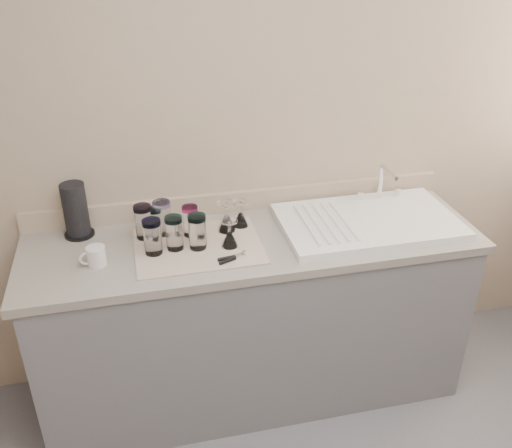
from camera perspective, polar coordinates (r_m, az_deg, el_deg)
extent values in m
cube|color=tan|center=(2.68, -1.70, 8.21)|extent=(3.50, 0.04, 2.50)
cube|color=slate|center=(2.84, -0.22, -9.66)|extent=(2.00, 0.60, 0.86)
cube|color=gray|center=(2.58, -0.24, -1.81)|extent=(2.06, 0.62, 0.04)
cube|color=white|center=(2.72, 11.12, 0.24)|extent=(0.82, 0.50, 0.03)
cylinder|color=silver|center=(2.89, 12.34, 4.27)|extent=(0.02, 0.02, 0.18)
cylinder|color=silver|center=(2.79, 13.17, 5.08)|extent=(0.02, 0.16, 0.02)
cylinder|color=silver|center=(2.88, 10.38, 2.84)|extent=(0.03, 0.03, 0.04)
cylinder|color=silver|center=(2.96, 13.96, 3.19)|extent=(0.03, 0.03, 0.04)
cube|color=beige|center=(2.51, -5.80, -2.22)|extent=(0.55, 0.42, 0.01)
cylinder|color=white|center=(2.58, -11.17, 0.02)|extent=(0.07, 0.07, 0.14)
cylinder|color=#6F4399|center=(2.54, -11.33, 1.57)|extent=(0.08, 0.08, 0.02)
cylinder|color=white|center=(2.59, -9.31, 0.43)|extent=(0.08, 0.08, 0.14)
cylinder|color=#A99CE4|center=(2.56, -9.45, 1.99)|extent=(0.08, 0.08, 0.02)
cylinder|color=white|center=(2.57, -6.56, 0.15)|extent=(0.07, 0.07, 0.12)
cylinder|color=#C31A7B|center=(2.54, -6.65, 1.55)|extent=(0.07, 0.07, 0.02)
cylinder|color=white|center=(2.45, -10.29, -1.47)|extent=(0.07, 0.07, 0.14)
cylinder|color=#1821B7|center=(2.41, -10.45, 0.15)|extent=(0.08, 0.08, 0.02)
cylinder|color=white|center=(2.47, -8.16, -1.09)|extent=(0.07, 0.07, 0.13)
cylinder|color=#3AC8CD|center=(2.43, -8.28, 0.47)|extent=(0.08, 0.08, 0.02)
cylinder|color=white|center=(2.46, -5.87, -0.98)|extent=(0.07, 0.07, 0.14)
cylinder|color=#12817B|center=(2.43, -5.96, 0.63)|extent=(0.08, 0.08, 0.02)
cylinder|color=white|center=(2.60, -10.05, 0.13)|extent=(0.06, 0.06, 0.11)
cylinder|color=teal|center=(2.57, -10.18, 1.40)|extent=(0.07, 0.07, 0.02)
cone|color=white|center=(2.60, -2.94, 0.09)|extent=(0.08, 0.08, 0.07)
cylinder|color=white|center=(2.57, -2.98, 1.40)|extent=(0.01, 0.01, 0.06)
cylinder|color=white|center=(2.55, -3.00, 2.07)|extent=(0.08, 0.08, 0.01)
cone|color=white|center=(2.64, -1.54, 0.47)|extent=(0.07, 0.07, 0.06)
cylinder|color=white|center=(2.61, -1.56, 1.59)|extent=(0.01, 0.01, 0.05)
cylinder|color=white|center=(2.60, -1.57, 2.17)|extent=(0.07, 0.07, 0.01)
cone|color=white|center=(2.48, -2.65, -1.54)|extent=(0.07, 0.07, 0.07)
cylinder|color=white|center=(2.45, -2.68, -0.33)|extent=(0.01, 0.01, 0.05)
cylinder|color=white|center=(2.44, -2.70, 0.29)|extent=(0.07, 0.07, 0.01)
cube|color=silver|center=(2.41, -1.59, -3.18)|extent=(0.05, 0.04, 0.02)
cylinder|color=black|center=(2.39, -2.67, -3.61)|extent=(0.09, 0.05, 0.02)
cylinder|color=black|center=(2.40, -2.75, -3.39)|extent=(0.10, 0.03, 0.02)
cylinder|color=silver|center=(2.45, -15.67, -3.09)|extent=(0.10, 0.10, 0.08)
torus|color=silver|center=(2.45, -16.60, -3.31)|extent=(0.06, 0.03, 0.06)
cylinder|color=black|center=(2.71, -17.22, -0.94)|extent=(0.13, 0.13, 0.01)
cylinder|color=black|center=(2.66, -17.61, 1.42)|extent=(0.11, 0.11, 0.24)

